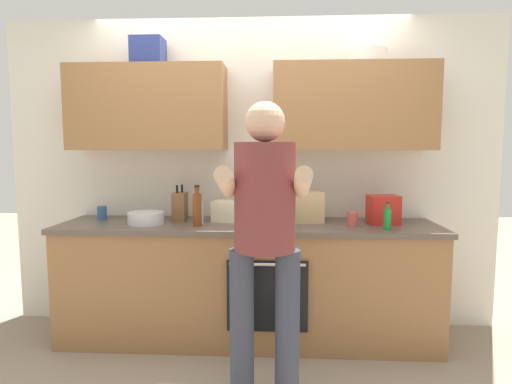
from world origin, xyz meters
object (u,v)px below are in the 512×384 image
at_px(knife_block, 180,206).
at_px(grocery_bag_bread, 305,207).
at_px(grocery_bag_crisps, 383,210).
at_px(grocery_bag_rice, 228,211).
at_px(bottle_juice, 253,210).
at_px(cup_tea, 102,213).
at_px(bottle_soda, 387,219).
at_px(bottle_water, 199,211).
at_px(mixing_bowl, 146,218).
at_px(bottle_vinegar, 197,208).
at_px(cup_ceramic, 352,219).
at_px(bottle_wine, 286,212).
at_px(person_standing, 265,229).

xyz_separation_m(knife_block, grocery_bag_bread, (0.98, -0.02, 0.01)).
relative_size(grocery_bag_bread, grocery_bag_crisps, 1.19).
bearing_deg(grocery_bag_rice, bottle_juice, -27.86).
bearing_deg(grocery_bag_bread, cup_tea, 178.62).
bearing_deg(bottle_soda, cup_tea, 171.69).
xyz_separation_m(bottle_water, cup_tea, (-0.80, 0.11, -0.04)).
relative_size(cup_tea, mixing_bowl, 0.39).
bearing_deg(grocery_bag_crisps, bottle_vinegar, -173.80).
bearing_deg(knife_block, grocery_bag_rice, -1.47).
distance_m(bottle_soda, knife_block, 1.56).
xyz_separation_m(cup_tea, knife_block, (0.63, -0.02, 0.06)).
height_order(bottle_soda, bottle_juice, bottle_juice).
bearing_deg(cup_ceramic, cup_tea, 174.34).
height_order(mixing_bowl, grocery_bag_bread, grocery_bag_bread).
bearing_deg(mixing_bowl, bottle_soda, -4.31).
bearing_deg(grocery_bag_bread, grocery_bag_crisps, -5.21).
xyz_separation_m(cup_tea, grocery_bag_bread, (1.61, -0.04, 0.07)).
relative_size(knife_block, grocery_bag_bread, 1.09).
height_order(bottle_wine, bottle_soda, bottle_wine).
distance_m(knife_block, grocery_bag_crisps, 1.55).
distance_m(person_standing, knife_block, 1.16).
bearing_deg(grocery_bag_crisps, grocery_bag_bread, 174.79).
height_order(bottle_vinegar, cup_tea, bottle_vinegar).
height_order(person_standing, grocery_bag_crisps, person_standing).
bearing_deg(bottle_vinegar, bottle_wine, -0.89).
distance_m(bottle_wine, bottle_water, 0.67).
height_order(bottle_wine, grocery_bag_rice, bottle_wine).
relative_size(bottle_soda, grocery_bag_crisps, 0.90).
height_order(cup_ceramic, grocery_bag_rice, grocery_bag_rice).
distance_m(cup_tea, grocery_bag_rice, 1.01).
height_order(bottle_vinegar, mixing_bowl, bottle_vinegar).
height_order(bottle_vinegar, grocery_bag_crisps, bottle_vinegar).
bearing_deg(mixing_bowl, grocery_bag_crisps, 2.99).
xyz_separation_m(bottle_vinegar, grocery_bag_crisps, (1.37, 0.15, -0.02)).
distance_m(bottle_wine, mixing_bowl, 1.05).
height_order(bottle_wine, grocery_bag_crisps, bottle_wine).
height_order(person_standing, mixing_bowl, person_standing).
bearing_deg(bottle_wine, cup_ceramic, 6.86).
xyz_separation_m(person_standing, grocery_bag_bread, (0.28, 0.91, -0.00)).
xyz_separation_m(bottle_soda, grocery_bag_bread, (-0.55, 0.28, 0.04)).
distance_m(person_standing, grocery_bag_rice, 0.97).
bearing_deg(grocery_bag_rice, cup_tea, 178.39).
xyz_separation_m(bottle_water, grocery_bag_bread, (0.81, 0.07, 0.03)).
height_order(bottle_juice, grocery_bag_crisps, bottle_juice).
xyz_separation_m(bottle_vinegar, grocery_bag_rice, (0.20, 0.21, -0.05)).
distance_m(knife_block, grocery_bag_rice, 0.38).
distance_m(bottle_vinegar, mixing_bowl, 0.41).
relative_size(cup_tea, grocery_bag_bread, 0.41).
height_order(grocery_bag_rice, grocery_bag_bread, grocery_bag_bread).
relative_size(person_standing, cup_ceramic, 16.62).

